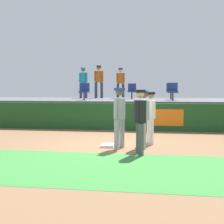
{
  "coord_description": "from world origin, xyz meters",
  "views": [
    {
      "loc": [
        0.99,
        -8.39,
        1.81
      ],
      "look_at": [
        -0.24,
        0.83,
        1.0
      ],
      "focal_mm": 43.66,
      "sensor_mm": 36.0,
      "label": 1
    }
  ],
  "objects_px": {
    "seat_front_right": "(173,90)",
    "player_fielder_home": "(151,114)",
    "player_coach_visitor": "(119,114)",
    "player_umpire": "(140,117)",
    "spectator_hooded": "(121,81)",
    "player_runner_visitor": "(144,115)",
    "seat_front_left": "(84,90)",
    "first_base": "(108,146)",
    "seat_back_center": "(132,90)",
    "spectator_capped": "(99,79)",
    "spectator_casual": "(83,81)",
    "seat_back_right": "(171,90)"
  },
  "relations": [
    {
      "from": "spectator_casual",
      "to": "seat_back_right",
      "type": "bearing_deg",
      "value": 174.72
    },
    {
      "from": "spectator_casual",
      "to": "spectator_capped",
      "type": "bearing_deg",
      "value": -160.8
    },
    {
      "from": "player_fielder_home",
      "to": "spectator_capped",
      "type": "distance_m",
      "value": 7.67
    },
    {
      "from": "player_coach_visitor",
      "to": "seat_front_right",
      "type": "xyz_separation_m",
      "value": [
        1.99,
        5.08,
        0.65
      ]
    },
    {
      "from": "player_runner_visitor",
      "to": "spectator_casual",
      "type": "xyz_separation_m",
      "value": [
        -3.65,
        7.35,
        1.26
      ]
    },
    {
      "from": "seat_back_center",
      "to": "spectator_capped",
      "type": "xyz_separation_m",
      "value": [
        -2.01,
        0.93,
        0.63
      ]
    },
    {
      "from": "player_coach_visitor",
      "to": "player_umpire",
      "type": "height_order",
      "value": "player_coach_visitor"
    },
    {
      "from": "seat_front_left",
      "to": "spectator_capped",
      "type": "distance_m",
      "value": 2.81
    },
    {
      "from": "player_coach_visitor",
      "to": "seat_back_center",
      "type": "bearing_deg",
      "value": -156.43
    },
    {
      "from": "seat_front_right",
      "to": "spectator_hooded",
      "type": "relative_size",
      "value": 0.48
    },
    {
      "from": "seat_back_right",
      "to": "player_fielder_home",
      "type": "bearing_deg",
      "value": -100.56
    },
    {
      "from": "player_fielder_home",
      "to": "player_runner_visitor",
      "type": "bearing_deg",
      "value": -30.88
    },
    {
      "from": "seat_back_center",
      "to": "spectator_capped",
      "type": "bearing_deg",
      "value": 155.15
    },
    {
      "from": "spectator_hooded",
      "to": "first_base",
      "type": "bearing_deg",
      "value": 91.02
    },
    {
      "from": "seat_back_center",
      "to": "spectator_hooded",
      "type": "xyz_separation_m",
      "value": [
        -0.72,
        0.94,
        0.54
      ]
    },
    {
      "from": "player_fielder_home",
      "to": "seat_back_right",
      "type": "relative_size",
      "value": 2.02
    },
    {
      "from": "seat_back_right",
      "to": "spectator_capped",
      "type": "height_order",
      "value": "spectator_capped"
    },
    {
      "from": "seat_front_right",
      "to": "spectator_casual",
      "type": "bearing_deg",
      "value": 153.37
    },
    {
      "from": "first_base",
      "to": "player_umpire",
      "type": "relative_size",
      "value": 0.23
    },
    {
      "from": "spectator_casual",
      "to": "first_base",
      "type": "bearing_deg",
      "value": 111.37
    },
    {
      "from": "first_base",
      "to": "seat_back_center",
      "type": "height_order",
      "value": "seat_back_center"
    },
    {
      "from": "seat_front_left",
      "to": "seat_back_center",
      "type": "distance_m",
      "value": 2.87
    },
    {
      "from": "seat_back_center",
      "to": "seat_front_right",
      "type": "height_order",
      "value": "same"
    },
    {
      "from": "player_coach_visitor",
      "to": "seat_back_right",
      "type": "height_order",
      "value": "seat_back_right"
    },
    {
      "from": "player_coach_visitor",
      "to": "spectator_hooded",
      "type": "bearing_deg",
      "value": -151.21
    },
    {
      "from": "seat_front_right",
      "to": "spectator_casual",
      "type": "height_order",
      "value": "spectator_casual"
    },
    {
      "from": "player_umpire",
      "to": "seat_back_right",
      "type": "bearing_deg",
      "value": 155.64
    },
    {
      "from": "player_fielder_home",
      "to": "player_coach_visitor",
      "type": "bearing_deg",
      "value": -60.92
    },
    {
      "from": "spectator_hooded",
      "to": "seat_front_left",
      "type": "bearing_deg",
      "value": 59.27
    },
    {
      "from": "seat_front_right",
      "to": "spectator_hooded",
      "type": "distance_m",
      "value": 3.92
    },
    {
      "from": "seat_front_right",
      "to": "first_base",
      "type": "bearing_deg",
      "value": -115.77
    },
    {
      "from": "first_base",
      "to": "spectator_capped",
      "type": "bearing_deg",
      "value": 102.35
    },
    {
      "from": "player_umpire",
      "to": "spectator_casual",
      "type": "bearing_deg",
      "value": -170.2
    },
    {
      "from": "seat_back_center",
      "to": "seat_front_left",
      "type": "bearing_deg",
      "value": -141.1
    },
    {
      "from": "player_umpire",
      "to": "seat_back_right",
      "type": "xyz_separation_m",
      "value": [
        1.42,
        7.52,
        0.68
      ]
    },
    {
      "from": "player_fielder_home",
      "to": "seat_back_right",
      "type": "distance_m",
      "value": 6.15
    },
    {
      "from": "seat_front_right",
      "to": "spectator_casual",
      "type": "distance_m",
      "value": 5.53
    },
    {
      "from": "seat_front_right",
      "to": "spectator_capped",
      "type": "bearing_deg",
      "value": 145.97
    },
    {
      "from": "first_base",
      "to": "seat_back_right",
      "type": "bearing_deg",
      "value": 70.1
    },
    {
      "from": "player_runner_visitor",
      "to": "seat_front_left",
      "type": "distance_m",
      "value": 5.78
    },
    {
      "from": "player_coach_visitor",
      "to": "seat_front_left",
      "type": "relative_size",
      "value": 2.17
    },
    {
      "from": "seat_front_right",
      "to": "spectator_capped",
      "type": "height_order",
      "value": "spectator_capped"
    },
    {
      "from": "spectator_capped",
      "to": "spectator_casual",
      "type": "relative_size",
      "value": 1.07
    },
    {
      "from": "first_base",
      "to": "seat_back_right",
      "type": "distance_m",
      "value": 7.33
    },
    {
      "from": "seat_back_right",
      "to": "spectator_casual",
      "type": "xyz_separation_m",
      "value": [
        -4.97,
        0.66,
        0.55
      ]
    },
    {
      "from": "player_runner_visitor",
      "to": "seat_front_left",
      "type": "bearing_deg",
      "value": -151.25
    },
    {
      "from": "seat_front_right",
      "to": "player_fielder_home",
      "type": "bearing_deg",
      "value": -104.17
    },
    {
      "from": "player_umpire",
      "to": "spectator_casual",
      "type": "distance_m",
      "value": 9.01
    },
    {
      "from": "player_umpire",
      "to": "spectator_hooded",
      "type": "relative_size",
      "value": 1.02
    },
    {
      "from": "player_runner_visitor",
      "to": "seat_front_right",
      "type": "distance_m",
      "value": 5.09
    }
  ]
}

